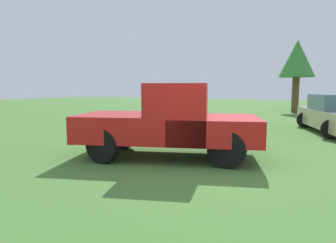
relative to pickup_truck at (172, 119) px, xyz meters
name	(u,v)px	position (x,y,z in m)	size (l,w,h in m)	color
ground_plane	(196,165)	(0.82, -0.44, -0.96)	(80.00, 80.00, 0.00)	#477533
pickup_truck	(172,119)	(0.00, 0.00, 0.00)	(4.80, 3.27, 1.84)	black
tree_far_center	(297,60)	(1.74, 16.25, 2.77)	(2.45, 2.45, 5.12)	brown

